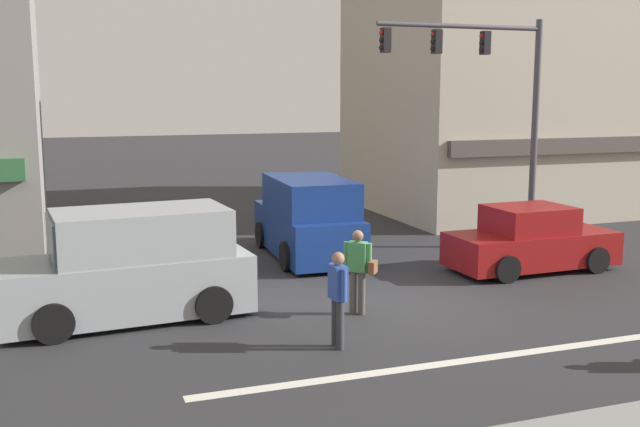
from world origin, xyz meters
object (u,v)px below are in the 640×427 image
at_px(van_crossing_leftbound, 308,219).
at_px(pedestrian_far_side, 359,267).
at_px(sedan_approaching_near, 531,241).
at_px(traffic_light_mast, 496,92).
at_px(pedestrian_mid_crossing, 338,294).
at_px(utility_pole_far_right, 509,111).
at_px(van_waiting_far, 132,267).

relative_size(van_crossing_leftbound, pedestrian_far_side, 2.81).
xyz_separation_m(sedan_approaching_near, pedestrian_far_side, (-5.35, -1.96, 0.24)).
bearing_deg(traffic_light_mast, pedestrian_mid_crossing, -138.71).
height_order(utility_pole_far_right, traffic_light_mast, utility_pole_far_right).
relative_size(van_waiting_far, pedestrian_mid_crossing, 2.83).
distance_m(utility_pole_far_right, van_crossing_leftbound, 9.24).
xyz_separation_m(sedan_approaching_near, van_waiting_far, (-9.52, -0.75, 0.29)).
relative_size(van_crossing_leftbound, van_waiting_far, 0.99).
distance_m(traffic_light_mast, sedan_approaching_near, 4.26).
xyz_separation_m(van_crossing_leftbound, pedestrian_far_side, (-0.71, -5.16, -0.05)).
distance_m(sedan_approaching_near, pedestrian_mid_crossing, 7.39).
relative_size(utility_pole_far_right, pedestrian_mid_crossing, 4.21).
xyz_separation_m(traffic_light_mast, van_crossing_leftbound, (-4.94, 0.93, -3.30)).
height_order(utility_pole_far_right, van_waiting_far, utility_pole_far_right).
relative_size(utility_pole_far_right, van_waiting_far, 1.49).
height_order(utility_pole_far_right, pedestrian_mid_crossing, utility_pole_far_right).
height_order(traffic_light_mast, pedestrian_mid_crossing, traffic_light_mast).
distance_m(utility_pole_far_right, traffic_light_mast, 5.37).
bearing_deg(traffic_light_mast, van_crossing_leftbound, 169.34).
bearing_deg(pedestrian_far_side, sedan_approaching_near, 20.15).
distance_m(sedan_approaching_near, pedestrian_far_side, 5.70).
height_order(van_crossing_leftbound, sedan_approaching_near, van_crossing_leftbound).
height_order(van_waiting_far, pedestrian_mid_crossing, van_waiting_far).
bearing_deg(sedan_approaching_near, pedestrian_mid_crossing, -150.46).
height_order(van_crossing_leftbound, pedestrian_far_side, van_crossing_leftbound).
height_order(sedan_approaching_near, pedestrian_far_side, pedestrian_far_side).
bearing_deg(van_waiting_far, traffic_light_mast, 17.10).
height_order(sedan_approaching_near, pedestrian_mid_crossing, pedestrian_mid_crossing).
xyz_separation_m(utility_pole_far_right, van_waiting_far, (-13.10, -7.24, -2.66)).
bearing_deg(traffic_light_mast, utility_pole_far_right, 52.25).
distance_m(utility_pole_far_right, sedan_approaching_near, 7.98).
bearing_deg(traffic_light_mast, pedestrian_far_side, -143.18).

